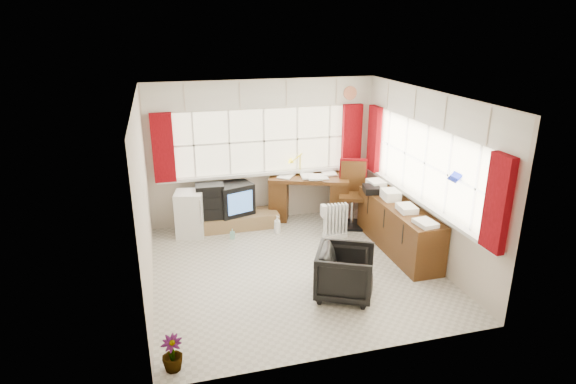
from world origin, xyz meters
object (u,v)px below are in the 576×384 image
(task_chair, at_px, (353,191))
(office_chair, at_px, (345,273))
(credenza, at_px, (398,226))
(desk_lamp, at_px, (300,159))
(tv_bench, at_px, (238,220))
(crt_tv, at_px, (233,198))
(mini_fridge, at_px, (190,214))
(desk, at_px, (309,195))
(radiator, at_px, (335,224))

(task_chair, distance_m, office_chair, 2.45)
(office_chair, distance_m, credenza, 1.68)
(desk_lamp, distance_m, office_chair, 2.93)
(task_chair, bearing_deg, tv_bench, 169.49)
(crt_tv, distance_m, mini_fridge, 0.79)
(office_chair, xyz_separation_m, credenza, (1.30, 1.06, 0.06))
(task_chair, height_order, office_chair, task_chair)
(tv_bench, distance_m, crt_tv, 0.41)
(desk, distance_m, task_chair, 0.81)
(credenza, height_order, tv_bench, credenza)
(desk, bearing_deg, office_chair, -97.46)
(office_chair, bearing_deg, credenza, -24.16)
(task_chair, height_order, mini_fridge, task_chair)
(desk, height_order, mini_fridge, desk)
(crt_tv, height_order, mini_fridge, crt_tv)
(tv_bench, bearing_deg, radiator, -29.68)
(desk_lamp, xyz_separation_m, task_chair, (0.78, -0.61, -0.46))
(task_chair, relative_size, crt_tv, 1.57)
(office_chair, height_order, credenza, credenza)
(task_chair, relative_size, mini_fridge, 1.52)
(desk_lamp, xyz_separation_m, mini_fridge, (-2.01, -0.36, -0.69))
(radiator, height_order, credenza, credenza)
(office_chair, bearing_deg, mini_fridge, 62.60)
(credenza, bearing_deg, desk, 120.67)
(desk, distance_m, desk_lamp, 0.66)
(credenza, bearing_deg, task_chair, 104.44)
(office_chair, xyz_separation_m, tv_bench, (-0.98, 2.58, -0.21))
(mini_fridge, bearing_deg, credenza, -24.40)
(desk_lamp, bearing_deg, tv_bench, -168.48)
(tv_bench, bearing_deg, desk, 3.44)
(tv_bench, relative_size, mini_fridge, 1.83)
(office_chair, xyz_separation_m, mini_fridge, (-1.79, 2.46, 0.05))
(radiator, distance_m, tv_bench, 1.72)
(office_chair, bearing_deg, task_chair, 2.23)
(office_chair, relative_size, crt_tv, 0.99)
(task_chair, xyz_separation_m, radiator, (-0.49, -0.48, -0.38))
(radiator, bearing_deg, credenza, -40.43)
(task_chair, bearing_deg, desk, 145.53)
(desk_lamp, height_order, office_chair, desk_lamp)
(radiator, bearing_deg, desk_lamp, 104.82)
(desk_lamp, bearing_deg, radiator, -75.18)
(credenza, height_order, crt_tv, credenza)
(radiator, relative_size, credenza, 0.30)
(tv_bench, height_order, crt_tv, crt_tv)
(desk_lamp, distance_m, crt_tv, 1.39)
(desk_lamp, distance_m, tv_bench, 1.55)
(desk, relative_size, radiator, 2.62)
(radiator, bearing_deg, desk, 99.98)
(task_chair, xyz_separation_m, credenza, (0.30, -1.15, -0.23))
(office_chair, distance_m, crt_tv, 2.85)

